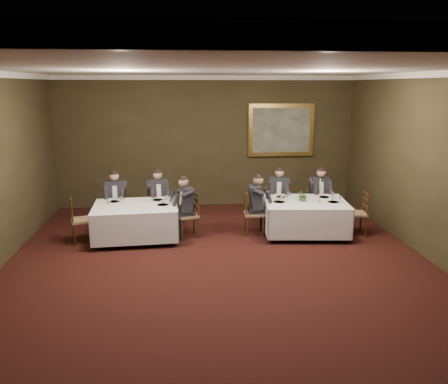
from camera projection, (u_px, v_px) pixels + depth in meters
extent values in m
plane|color=black|center=(223.00, 283.00, 7.36)|extent=(10.00, 10.00, 0.00)
cube|color=silver|center=(223.00, 68.00, 6.53)|extent=(8.00, 10.00, 0.10)
cube|color=#2F2A17|center=(206.00, 142.00, 11.78)|extent=(8.00, 0.10, 3.50)
cube|color=white|center=(206.00, 78.00, 11.33)|extent=(8.00, 0.10, 0.12)
cube|color=white|center=(337.00, 37.00, 1.76)|extent=(8.00, 0.10, 0.12)
cube|color=black|center=(306.00, 203.00, 9.60)|extent=(1.84, 1.45, 0.04)
cube|color=white|center=(306.00, 202.00, 9.60)|extent=(1.91, 1.52, 0.02)
cube|color=white|center=(305.00, 216.00, 9.68)|extent=(1.93, 1.54, 0.65)
cube|color=black|center=(135.00, 207.00, 9.29)|extent=(1.77, 1.37, 0.04)
cube|color=white|center=(135.00, 206.00, 9.29)|extent=(1.84, 1.44, 0.02)
cube|color=white|center=(136.00, 220.00, 9.37)|extent=(1.86, 1.46, 0.65)
cube|color=olive|center=(278.00, 203.00, 10.55)|extent=(0.51, 0.49, 0.05)
cube|color=black|center=(278.00, 191.00, 10.68)|extent=(0.38, 0.10, 0.54)
cube|color=black|center=(279.00, 188.00, 10.46)|extent=(0.47, 0.38, 0.55)
sphere|color=tan|center=(279.00, 172.00, 10.37)|extent=(0.24, 0.24, 0.21)
cube|color=olive|center=(318.00, 203.00, 10.55)|extent=(0.45, 0.44, 0.05)
cube|color=black|center=(316.00, 191.00, 10.67)|extent=(0.38, 0.04, 0.54)
cube|color=black|center=(319.00, 188.00, 10.46)|extent=(0.43, 0.32, 0.55)
sphere|color=tan|center=(320.00, 172.00, 10.37)|extent=(0.22, 0.22, 0.21)
cube|color=olive|center=(254.00, 213.00, 9.67)|extent=(0.44, 0.46, 0.05)
cube|color=black|center=(246.00, 203.00, 9.60)|extent=(0.05, 0.38, 0.54)
cube|color=black|center=(254.00, 197.00, 9.58)|extent=(0.33, 0.43, 0.55)
sphere|color=tan|center=(255.00, 180.00, 9.49)|extent=(0.22, 0.22, 0.21)
cube|color=olive|center=(356.00, 213.00, 9.66)|extent=(0.46, 0.48, 0.05)
cube|color=black|center=(366.00, 203.00, 9.60)|extent=(0.07, 0.38, 0.54)
cube|color=olive|center=(117.00, 207.00, 10.15)|extent=(0.45, 0.43, 0.05)
cube|color=black|center=(117.00, 195.00, 10.27)|extent=(0.38, 0.04, 0.54)
cube|color=black|center=(116.00, 192.00, 10.06)|extent=(0.43, 0.32, 0.55)
sphere|color=tan|center=(115.00, 176.00, 9.97)|extent=(0.22, 0.22, 0.21)
cube|color=olive|center=(158.00, 206.00, 10.29)|extent=(0.54, 0.52, 0.05)
cube|color=black|center=(156.00, 194.00, 10.40)|extent=(0.37, 0.13, 0.54)
cube|color=black|center=(157.00, 190.00, 10.20)|extent=(0.49, 0.41, 0.55)
sphere|color=tan|center=(157.00, 174.00, 10.11)|extent=(0.26, 0.26, 0.21)
cube|color=olive|center=(188.00, 215.00, 9.52)|extent=(0.51, 0.52, 0.05)
cube|color=black|center=(196.00, 204.00, 9.52)|extent=(0.11, 0.38, 0.54)
cube|color=black|center=(188.00, 199.00, 9.43)|extent=(0.39, 0.48, 0.55)
sphere|color=tan|center=(187.00, 182.00, 9.34)|extent=(0.25, 0.25, 0.21)
cube|color=olive|center=(82.00, 220.00, 9.19)|extent=(0.53, 0.54, 0.05)
cube|color=black|center=(71.00, 210.00, 9.06)|extent=(0.13, 0.37, 0.54)
imported|color=#2D5926|center=(303.00, 194.00, 9.59)|extent=(0.34, 0.32, 0.30)
cylinder|color=gold|center=(319.00, 201.00, 9.57)|extent=(0.08, 0.08, 0.02)
cylinder|color=gold|center=(320.00, 193.00, 9.52)|extent=(0.02, 0.02, 0.35)
cylinder|color=white|center=(320.00, 182.00, 9.46)|extent=(0.02, 0.02, 0.15)
cylinder|color=white|center=(282.00, 197.00, 9.96)|extent=(0.25, 0.25, 0.01)
cylinder|color=white|center=(280.00, 194.00, 10.10)|extent=(0.08, 0.08, 0.05)
cylinder|color=white|center=(289.00, 194.00, 9.96)|extent=(0.06, 0.06, 0.14)
cylinder|color=white|center=(114.00, 201.00, 9.57)|extent=(0.25, 0.25, 0.01)
cylinder|color=white|center=(115.00, 198.00, 9.71)|extent=(0.08, 0.08, 0.05)
cylinder|color=white|center=(121.00, 198.00, 9.57)|extent=(0.06, 0.06, 0.14)
cube|color=gold|center=(281.00, 130.00, 11.84)|extent=(1.79, 0.08, 1.42)
cube|color=#484B32|center=(281.00, 130.00, 11.79)|extent=(1.57, 0.01, 1.20)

